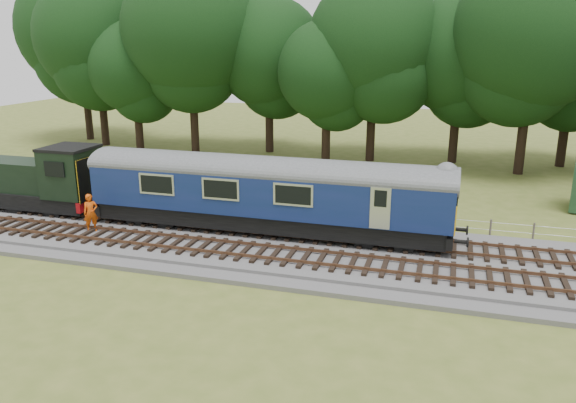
% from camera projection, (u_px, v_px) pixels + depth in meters
% --- Properties ---
extents(ground, '(120.00, 120.00, 0.00)m').
position_uv_depth(ground, '(314.00, 253.00, 26.24)').
color(ground, '#566525').
rests_on(ground, ground).
extents(ballast, '(70.00, 7.00, 0.35)m').
position_uv_depth(ballast, '(314.00, 250.00, 26.19)').
color(ballast, '#4C4C4F').
rests_on(ballast, ground).
extents(track_north, '(67.20, 2.40, 0.21)m').
position_uv_depth(track_north, '(321.00, 235.00, 27.42)').
color(track_north, black).
rests_on(track_north, ballast).
extents(track_south, '(67.20, 2.40, 0.21)m').
position_uv_depth(track_south, '(305.00, 257.00, 24.65)').
color(track_south, black).
rests_on(track_south, ballast).
extents(fence, '(64.00, 0.12, 1.00)m').
position_uv_depth(fence, '(334.00, 224.00, 30.39)').
color(fence, '#6B6054').
rests_on(fence, ground).
extents(tree_line, '(70.00, 8.00, 18.00)m').
position_uv_depth(tree_line, '(377.00, 160.00, 46.52)').
color(tree_line, black).
rests_on(tree_line, ground).
extents(dmu_railcar, '(18.05, 2.86, 3.88)m').
position_uv_depth(dmu_railcar, '(266.00, 188.00, 27.57)').
color(dmu_railcar, black).
rests_on(dmu_railcar, ground).
extents(shunter_loco, '(8.91, 2.60, 3.38)m').
position_uv_depth(shunter_loco, '(31.00, 181.00, 31.52)').
color(shunter_loco, black).
rests_on(shunter_loco, ground).
extents(worker, '(0.82, 0.82, 1.92)m').
position_uv_depth(worker, '(91.00, 213.00, 27.98)').
color(worker, '#DB4D0B').
rests_on(worker, ballast).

